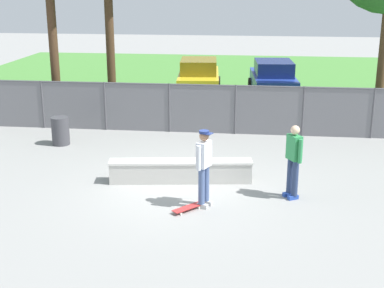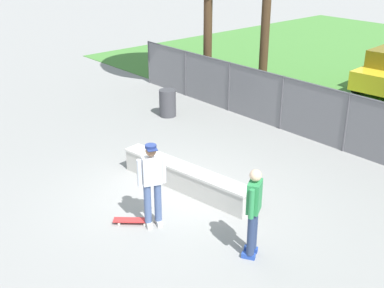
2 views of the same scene
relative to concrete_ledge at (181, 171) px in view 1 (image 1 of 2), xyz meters
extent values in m
plane|color=gray|center=(0.08, -0.58, -0.30)|extent=(80.00, 80.00, 0.00)
cube|color=#478438|center=(0.08, 15.12, -0.29)|extent=(27.96, 20.00, 0.02)
cube|color=#B7B5AD|center=(0.00, 0.00, -0.03)|extent=(3.72, 0.92, 0.53)
cube|color=silver|center=(0.00, 0.00, 0.26)|extent=(3.77, 0.97, 0.06)
cube|color=beige|center=(0.82, -1.43, -0.25)|extent=(0.28, 0.20, 0.10)
cube|color=beige|center=(0.74, -1.63, -0.25)|extent=(0.28, 0.20, 0.10)
cylinder|color=#475B89|center=(0.80, -1.42, 0.24)|extent=(0.15, 0.15, 0.88)
cylinder|color=#475B89|center=(0.71, -1.62, 0.24)|extent=(0.15, 0.15, 0.88)
cube|color=silver|center=(0.75, -1.52, 0.98)|extent=(0.35, 0.44, 0.60)
cylinder|color=silver|center=(0.85, -1.29, 0.96)|extent=(0.10, 0.10, 0.58)
cylinder|color=silver|center=(0.65, -1.75, 0.96)|extent=(0.10, 0.10, 0.58)
sphere|color=#9E7051|center=(0.75, -1.52, 1.41)|extent=(0.22, 0.22, 0.22)
cylinder|color=navy|center=(0.75, -1.52, 1.51)|extent=(0.23, 0.23, 0.06)
cube|color=navy|center=(0.87, -1.57, 1.49)|extent=(0.19, 0.23, 0.02)
cube|color=red|center=(0.41, -1.83, -0.22)|extent=(0.69, 0.72, 0.02)
cube|color=#B2B2B7|center=(0.23, -2.03, -0.24)|extent=(0.14, 0.14, 0.02)
cube|color=#B2B2B7|center=(0.60, -1.63, -0.24)|extent=(0.14, 0.14, 0.02)
cylinder|color=silver|center=(0.17, -1.97, -0.27)|extent=(0.06, 0.06, 0.05)
cylinder|color=silver|center=(0.29, -2.09, -0.27)|extent=(0.06, 0.06, 0.05)
cylinder|color=silver|center=(0.54, -1.57, -0.27)|extent=(0.06, 0.06, 0.05)
cylinder|color=silver|center=(0.66, -1.69, -0.27)|extent=(0.06, 0.06, 0.05)
cylinder|color=#4C4C51|center=(-5.62, 4.82, 0.56)|extent=(0.07, 0.07, 1.71)
cylinder|color=#4C4C51|center=(-3.34, 4.82, 0.56)|extent=(0.07, 0.07, 1.71)
cylinder|color=#4C4C51|center=(-1.06, 4.82, 0.56)|extent=(0.07, 0.07, 1.71)
cylinder|color=#4C4C51|center=(1.22, 4.82, 0.56)|extent=(0.07, 0.07, 1.71)
cylinder|color=#4C4C51|center=(3.50, 4.82, 0.56)|extent=(0.07, 0.07, 1.71)
cylinder|color=#4C4C51|center=(5.78, 4.82, 0.56)|extent=(0.07, 0.07, 1.71)
cylinder|color=#4C4C51|center=(0.08, 4.82, 1.38)|extent=(15.96, 0.05, 0.05)
cube|color=slate|center=(0.08, 4.82, 0.56)|extent=(15.96, 0.01, 1.71)
cylinder|color=#47301E|center=(-5.41, 5.72, 2.33)|extent=(0.32, 0.32, 5.26)
cylinder|color=#47301E|center=(-3.61, 6.84, 2.15)|extent=(0.32, 0.32, 4.89)
cylinder|color=#513823|center=(6.39, 6.92, 1.93)|extent=(0.32, 0.32, 4.46)
cube|color=gold|center=(-0.72, 11.31, 0.37)|extent=(2.13, 4.33, 0.70)
cube|color=#776413|center=(-0.70, 11.16, 1.04)|extent=(1.76, 2.22, 0.64)
cylinder|color=black|center=(-1.72, 12.54, 0.02)|extent=(0.27, 0.66, 0.64)
cylinder|color=black|center=(0.08, 12.68, 0.02)|extent=(0.27, 0.66, 0.64)
cylinder|color=black|center=(-1.51, 9.94, 0.02)|extent=(0.27, 0.66, 0.64)
cylinder|color=black|center=(0.29, 10.08, 0.02)|extent=(0.27, 0.66, 0.64)
cube|color=#233D9E|center=(2.66, 11.20, 0.37)|extent=(2.13, 4.33, 0.70)
cube|color=navy|center=(2.67, 11.05, 1.04)|extent=(1.76, 2.22, 0.64)
cylinder|color=black|center=(1.66, 12.42, 0.02)|extent=(0.27, 0.66, 0.64)
cylinder|color=black|center=(3.46, 12.57, 0.02)|extent=(0.27, 0.66, 0.64)
cylinder|color=black|center=(1.87, 9.83, 0.02)|extent=(0.27, 0.66, 0.64)
cylinder|color=black|center=(3.66, 9.97, 0.02)|extent=(0.27, 0.66, 0.64)
cube|color=#2647A5|center=(2.86, -0.86, -0.25)|extent=(0.28, 0.23, 0.10)
cube|color=#2647A5|center=(2.75, -0.67, -0.25)|extent=(0.28, 0.23, 0.10)
cylinder|color=navy|center=(2.89, -0.85, 0.24)|extent=(0.15, 0.15, 0.88)
cylinder|color=navy|center=(2.78, -0.66, 0.24)|extent=(0.15, 0.15, 0.88)
cube|color=#2D8C4C|center=(2.83, -0.75, 0.98)|extent=(0.38, 0.44, 0.60)
cylinder|color=#2D8C4C|center=(2.96, -0.97, 0.96)|extent=(0.10, 0.10, 0.58)
cylinder|color=#2D8C4C|center=(2.71, -0.54, 0.96)|extent=(0.10, 0.10, 0.58)
sphere|color=beige|center=(2.83, -0.75, 1.41)|extent=(0.22, 0.22, 0.22)
cylinder|color=#3F3F44|center=(-4.30, 2.90, 0.15)|extent=(0.56, 0.56, 0.90)
camera|label=1|loc=(1.84, -13.18, 4.79)|focal=50.48mm
camera|label=2|loc=(7.96, -6.74, 5.39)|focal=45.95mm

